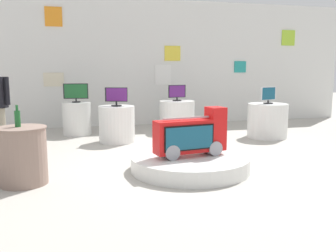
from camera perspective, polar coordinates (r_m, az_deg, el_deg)
name	(u,v)px	position (r m, az deg, el deg)	size (l,w,h in m)	color
ground_plane	(174,165)	(5.88, 0.95, -6.12)	(30.00, 30.00, 0.00)	#B2ADA3
back_wall_display	(131,63)	(10.05, -5.77, 9.76)	(12.74, 0.13, 3.37)	silver
main_display_pedestal	(190,163)	(5.57, 3.45, -5.80)	(1.79, 1.79, 0.22)	silver
novelty_firetruck_tv	(192,137)	(5.49, 3.71, -1.65)	(1.14, 0.48, 0.72)	gray
display_pedestal_left_rear	(117,124)	(7.73, -7.97, 0.30)	(0.74, 0.74, 0.76)	silver
tv_on_left_rear	(116,96)	(7.66, -8.05, 4.64)	(0.45, 0.22, 0.38)	black
display_pedestal_center_rear	(77,119)	(8.77, -14.02, 1.13)	(0.65, 0.65, 0.76)	silver
tv_on_center_rear	(76,92)	(8.70, -14.16, 5.16)	(0.56, 0.19, 0.43)	black
display_pedestal_right_rear	(177,116)	(8.92, 1.40, 1.52)	(0.85, 0.85, 0.76)	silver
tv_on_right_rear	(177,92)	(8.86, 1.41, 5.25)	(0.45, 0.21, 0.38)	black
display_pedestal_far_right	(267,121)	(8.49, 15.22, 0.83)	(0.88, 0.88, 0.76)	silver
tv_on_far_right	(268,95)	(8.42, 15.38, 4.71)	(0.42, 0.21, 0.37)	black
side_table_round	(23,155)	(5.22, -21.71, -4.24)	(0.65, 0.65, 0.77)	gray
bottle_on_side_table	(17,118)	(5.17, -22.41, 1.15)	(0.07, 0.07, 0.29)	#195926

